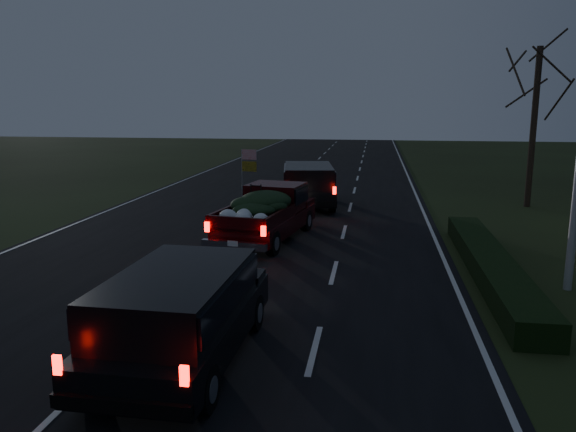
% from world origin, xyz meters
% --- Properties ---
extents(ground, '(120.00, 120.00, 0.00)m').
position_xyz_m(ground, '(0.00, 0.00, 0.00)').
color(ground, black).
rests_on(ground, ground).
extents(road_asphalt, '(14.00, 120.00, 0.02)m').
position_xyz_m(road_asphalt, '(0.00, 0.00, 0.01)').
color(road_asphalt, black).
rests_on(road_asphalt, ground).
extents(hedge_row, '(1.00, 10.00, 0.60)m').
position_xyz_m(hedge_row, '(7.80, 3.00, 0.30)').
color(hedge_row, black).
rests_on(hedge_row, ground).
extents(bare_tree_far, '(3.60, 3.60, 7.00)m').
position_xyz_m(bare_tree_far, '(11.50, 14.00, 5.23)').
color(bare_tree_far, black).
rests_on(bare_tree_far, ground).
extents(pickup_truck, '(2.80, 5.46, 2.74)m').
position_xyz_m(pickup_truck, '(1.05, 6.02, 1.02)').
color(pickup_truck, '#330709').
rests_on(pickup_truck, ground).
extents(lead_suv, '(2.97, 5.54, 1.52)m').
position_xyz_m(lead_suv, '(1.69, 12.57, 1.15)').
color(lead_suv, black).
rests_on(lead_suv, ground).
extents(rear_suv, '(2.31, 4.97, 1.42)m').
position_xyz_m(rear_suv, '(1.32, -3.42, 1.07)').
color(rear_suv, black).
rests_on(rear_suv, ground).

